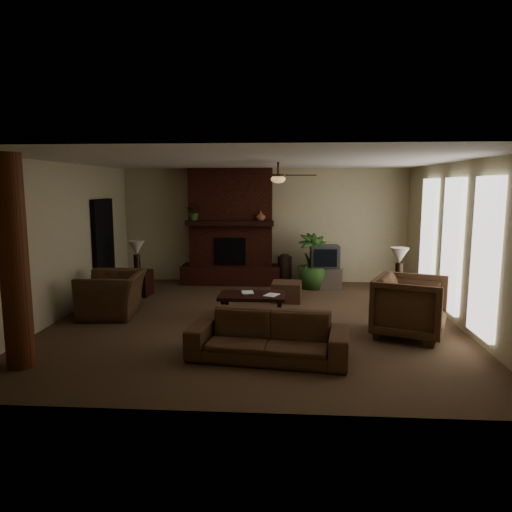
# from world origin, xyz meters

# --- Properties ---
(room_shell) EXTENTS (7.00, 7.00, 7.00)m
(room_shell) POSITION_xyz_m (0.00, 0.00, 1.40)
(room_shell) COLOR brown
(room_shell) RESTS_ON ground
(fireplace) EXTENTS (2.40, 0.70, 2.80)m
(fireplace) POSITION_xyz_m (-0.80, 3.22, 1.16)
(fireplace) COLOR #441B12
(fireplace) RESTS_ON ground
(windows) EXTENTS (0.08, 3.65, 2.35)m
(windows) POSITION_xyz_m (3.45, 0.20, 1.35)
(windows) COLOR white
(windows) RESTS_ON ground
(log_column) EXTENTS (0.36, 0.36, 2.80)m
(log_column) POSITION_xyz_m (-2.95, -2.40, 1.40)
(log_column) COLOR #5D2D17
(log_column) RESTS_ON ground
(doorway) EXTENTS (0.10, 1.00, 2.10)m
(doorway) POSITION_xyz_m (-3.44, 1.80, 1.05)
(doorway) COLOR black
(doorway) RESTS_ON ground
(ceiling_fan) EXTENTS (1.35, 1.35, 0.37)m
(ceiling_fan) POSITION_xyz_m (0.40, 0.30, 2.53)
(ceiling_fan) COLOR black
(ceiling_fan) RESTS_ON ceiling
(sofa) EXTENTS (2.26, 0.94, 0.86)m
(sofa) POSITION_xyz_m (0.32, -1.90, 0.43)
(sofa) COLOR #4D3421
(sofa) RESTS_ON ground
(armchair_left) EXTENTS (0.90, 1.29, 1.06)m
(armchair_left) POSITION_xyz_m (-2.64, 0.14, 0.53)
(armchair_left) COLOR #4D3421
(armchair_left) RESTS_ON ground
(armchair_right) EXTENTS (1.30, 1.33, 1.07)m
(armchair_right) POSITION_xyz_m (2.53, -0.78, 0.54)
(armchair_right) COLOR #4D3421
(armchair_right) RESTS_ON ground
(coffee_table) EXTENTS (1.20, 0.70, 0.43)m
(coffee_table) POSITION_xyz_m (-0.06, 0.16, 0.37)
(coffee_table) COLOR black
(coffee_table) RESTS_ON ground
(ottoman) EXTENTS (0.64, 0.64, 0.40)m
(ottoman) POSITION_xyz_m (0.57, 1.45, 0.20)
(ottoman) COLOR #4D3421
(ottoman) RESTS_ON ground
(tv_stand) EXTENTS (0.88, 0.56, 0.50)m
(tv_stand) POSITION_xyz_m (1.44, 2.78, 0.25)
(tv_stand) COLOR #B5B5B7
(tv_stand) RESTS_ON ground
(tv) EXTENTS (0.67, 0.55, 0.52)m
(tv) POSITION_xyz_m (1.44, 2.71, 0.76)
(tv) COLOR #38383A
(tv) RESTS_ON tv_stand
(floor_vase) EXTENTS (0.34, 0.34, 0.77)m
(floor_vase) POSITION_xyz_m (0.52, 3.05, 0.43)
(floor_vase) COLOR black
(floor_vase) RESTS_ON ground
(floor_plant) EXTENTS (1.15, 1.46, 0.72)m
(floor_plant) POSITION_xyz_m (1.16, 2.70, 0.36)
(floor_plant) COLOR #2E5221
(floor_plant) RESTS_ON ground
(side_table_left) EXTENTS (0.54, 0.54, 0.55)m
(side_table_left) POSITION_xyz_m (-2.66, 1.74, 0.28)
(side_table_left) COLOR black
(side_table_left) RESTS_ON ground
(lamp_left) EXTENTS (0.37, 0.37, 0.65)m
(lamp_left) POSITION_xyz_m (-2.70, 1.78, 1.00)
(lamp_left) COLOR black
(lamp_left) RESTS_ON side_table_left
(side_table_right) EXTENTS (0.64, 0.64, 0.55)m
(side_table_right) POSITION_xyz_m (2.78, 0.95, 0.28)
(side_table_right) COLOR black
(side_table_right) RESTS_ON ground
(lamp_right) EXTENTS (0.43, 0.43, 0.65)m
(lamp_right) POSITION_xyz_m (2.75, 1.00, 1.00)
(lamp_right) COLOR black
(lamp_right) RESTS_ON side_table_right
(mantel_plant) EXTENTS (0.49, 0.51, 0.33)m
(mantel_plant) POSITION_xyz_m (-1.65, 2.98, 1.72)
(mantel_plant) COLOR #2E5221
(mantel_plant) RESTS_ON fireplace
(mantel_vase) EXTENTS (0.24, 0.25, 0.22)m
(mantel_vase) POSITION_xyz_m (-0.06, 2.97, 1.67)
(mantel_vase) COLOR brown
(mantel_vase) RESTS_ON fireplace
(book_a) EXTENTS (0.22, 0.06, 0.29)m
(book_a) POSITION_xyz_m (-0.25, 0.21, 0.57)
(book_a) COLOR #999999
(book_a) RESTS_ON coffee_table
(book_b) EXTENTS (0.20, 0.11, 0.29)m
(book_b) POSITION_xyz_m (0.20, 0.11, 0.58)
(book_b) COLOR #999999
(book_b) RESTS_ON coffee_table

